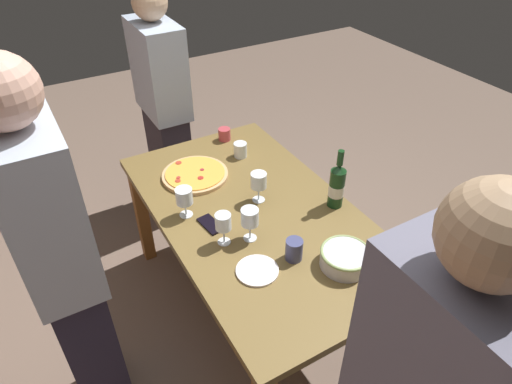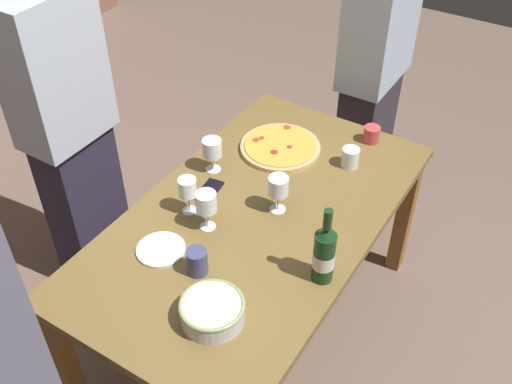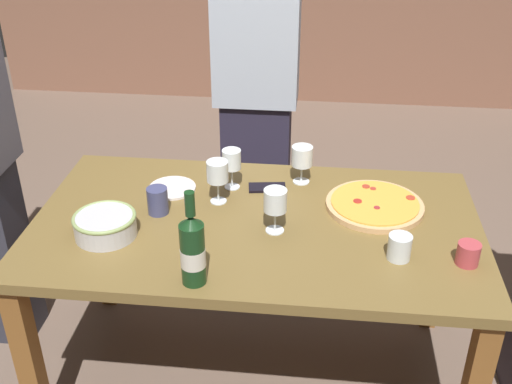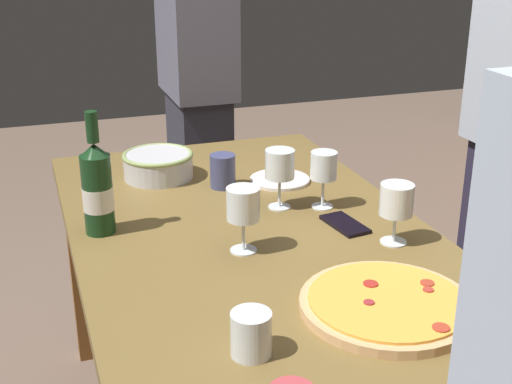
{
  "view_description": "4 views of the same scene",
  "coord_description": "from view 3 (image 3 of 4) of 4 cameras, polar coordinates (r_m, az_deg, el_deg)",
  "views": [
    {
      "loc": [
        -1.5,
        0.86,
        2.17
      ],
      "look_at": [
        0.0,
        0.0,
        0.87
      ],
      "focal_mm": 31.72,
      "sensor_mm": 36.0,
      "label": 1
    },
    {
      "loc": [
        -1.46,
        -0.91,
        2.34
      ],
      "look_at": [
        0.0,
        0.0,
        0.87
      ],
      "focal_mm": 41.76,
      "sensor_mm": 36.0,
      "label": 2
    },
    {
      "loc": [
        0.2,
        -1.88,
        1.95
      ],
      "look_at": [
        0.0,
        0.0,
        0.87
      ],
      "focal_mm": 43.91,
      "sensor_mm": 36.0,
      "label": 3
    },
    {
      "loc": [
        1.53,
        -0.52,
        1.5
      ],
      "look_at": [
        0.0,
        0.0,
        0.87
      ],
      "focal_mm": 49.41,
      "sensor_mm": 36.0,
      "label": 4
    }
  ],
  "objects": [
    {
      "name": "wine_bottle",
      "position": [
        1.89,
        -5.8,
        -5.21
      ],
      "size": [
        0.08,
        0.08,
        0.32
      ],
      "color": "#16391A",
      "rests_on": "dining_table"
    },
    {
      "name": "cell_phone",
      "position": [
        2.44,
        1.02,
        0.41
      ],
      "size": [
        0.15,
        0.09,
        0.01
      ],
      "primitive_type": "cube",
      "rotation": [
        0.0,
        0.0,
        4.85
      ],
      "color": "black",
      "rests_on": "dining_table"
    },
    {
      "name": "cup_spare",
      "position": [
        2.29,
        -8.95,
        -0.78
      ],
      "size": [
        0.08,
        0.08,
        0.1
      ],
      "primitive_type": "cylinder",
      "color": "#404470",
      "rests_on": "dining_table"
    },
    {
      "name": "wine_glass_by_bottle",
      "position": [
        2.13,
        1.77,
        -0.96
      ],
      "size": [
        0.08,
        0.08,
        0.16
      ],
      "color": "white",
      "rests_on": "dining_table"
    },
    {
      "name": "wine_glass_far_left",
      "position": [
        2.4,
        -2.24,
        2.81
      ],
      "size": [
        0.07,
        0.07,
        0.16
      ],
      "color": "white",
      "rests_on": "dining_table"
    },
    {
      "name": "cup_amber",
      "position": [
        2.12,
        18.76,
        -5.35
      ],
      "size": [
        0.07,
        0.07,
        0.08
      ],
      "primitive_type": "cylinder",
      "color": "#BD424A",
      "rests_on": "dining_table"
    },
    {
      "name": "ground_plane",
      "position": [
        2.72,
        0.0,
        -16.14
      ],
      "size": [
        8.0,
        8.0,
        0.0
      ],
      "primitive_type": "plane",
      "color": "#725C4E"
    },
    {
      "name": "pizza",
      "position": [
        2.35,
        10.76,
        -1.15
      ],
      "size": [
        0.36,
        0.36,
        0.03
      ],
      "color": "tan",
      "rests_on": "dining_table"
    },
    {
      "name": "dining_table",
      "position": [
        2.29,
        0.0,
        -4.61
      ],
      "size": [
        1.6,
        0.9,
        0.75
      ],
      "color": "brown",
      "rests_on": "ground"
    },
    {
      "name": "side_plate",
      "position": [
        2.46,
        -7.63,
        0.37
      ],
      "size": [
        0.18,
        0.18,
        0.01
      ],
      "primitive_type": "cylinder",
      "color": "white",
      "rests_on": "dining_table"
    },
    {
      "name": "wine_glass_far_right",
      "position": [
        2.45,
        4.22,
        3.21
      ],
      "size": [
        0.08,
        0.08,
        0.15
      ],
      "color": "white",
      "rests_on": "dining_table"
    },
    {
      "name": "wine_glass_near_pizza",
      "position": [
        2.31,
        -3.53,
        1.7
      ],
      "size": [
        0.08,
        0.08,
        0.17
      ],
      "color": "white",
      "rests_on": "dining_table"
    },
    {
      "name": "serving_bowl",
      "position": [
        2.2,
        -13.59,
        -2.88
      ],
      "size": [
        0.22,
        0.22,
        0.08
      ],
      "color": "silver",
      "rests_on": "dining_table"
    },
    {
      "name": "person_host",
      "position": [
        2.99,
        0.04,
        9.0
      ],
      "size": [
        0.39,
        0.24,
        1.74
      ],
      "rotation": [
        0.0,
        0.0,
        -1.47
      ],
      "color": "#272337",
      "rests_on": "ground"
    },
    {
      "name": "cup_ceramic",
      "position": [
        2.08,
        12.94,
        -4.92
      ],
      "size": [
        0.08,
        0.08,
        0.09
      ],
      "primitive_type": "cylinder",
      "color": "white",
      "rests_on": "dining_table"
    }
  ]
}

